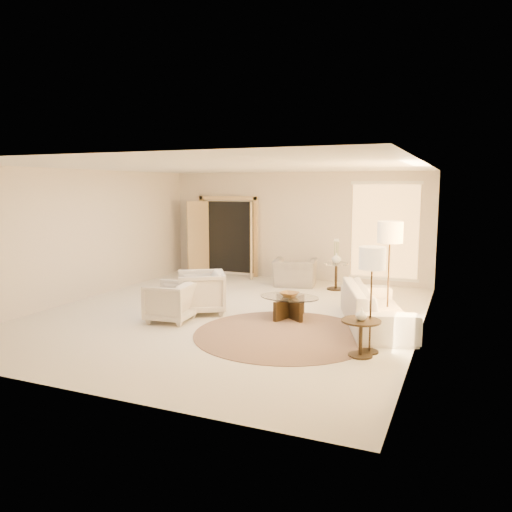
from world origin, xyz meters
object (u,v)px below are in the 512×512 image
at_px(accent_chair, 295,268).
at_px(bowl, 289,294).
at_px(sofa, 376,306).
at_px(end_table, 361,331).
at_px(armchair_left, 201,290).
at_px(armchair_right, 170,300).
at_px(coffee_table, 289,305).
at_px(side_vase, 336,258).
at_px(side_table, 336,273).
at_px(floor_lamp_far, 372,263).
at_px(floor_lamp_near, 390,237).
at_px(end_vase, 361,314).

distance_m(accent_chair, bowl, 3.05).
distance_m(sofa, end_table, 1.65).
distance_m(armchair_left, end_table, 3.59).
relative_size(armchair_right, coffee_table, 0.58).
height_order(sofa, accent_chair, accent_chair).
xyz_separation_m(armchair_right, side_vase, (2.10, 3.93, 0.36)).
bearing_deg(side_vase, coffee_table, -93.43).
distance_m(armchair_left, side_table, 3.69).
relative_size(accent_chair, side_table, 1.58).
xyz_separation_m(accent_chair, side_vase, (1.04, -0.04, 0.31)).
xyz_separation_m(end_table, floor_lamp_far, (0.09, 0.21, 0.97)).
xyz_separation_m(armchair_right, coffee_table, (1.93, 1.04, -0.14)).
distance_m(sofa, armchair_right, 3.68).
xyz_separation_m(side_table, bowl, (-0.17, -2.88, 0.06)).
relative_size(coffee_table, floor_lamp_near, 0.75).
distance_m(end_table, bowl, 2.29).
bearing_deg(sofa, floor_lamp_far, 166.74).
relative_size(accent_chair, bowl, 2.98).
height_order(armchair_right, side_vase, side_vase).
xyz_separation_m(sofa, end_vase, (0.06, -1.65, 0.26)).
distance_m(accent_chair, floor_lamp_near, 3.82).
distance_m(armchair_right, accent_chair, 4.11).
relative_size(armchair_left, accent_chair, 0.89).
bearing_deg(end_table, floor_lamp_near, 87.28).
distance_m(end_table, side_vase, 4.73).
distance_m(sofa, accent_chair, 3.77).
distance_m(coffee_table, side_table, 2.89).
height_order(floor_lamp_near, side_vase, floor_lamp_near).
height_order(sofa, end_vase, sofa).
relative_size(coffee_table, bowl, 4.02).
distance_m(armchair_right, bowl, 2.19).
xyz_separation_m(armchair_left, bowl, (1.70, 0.30, 0.00)).
xyz_separation_m(coffee_table, bowl, (0.00, 0.00, 0.19)).
bearing_deg(side_table, end_table, -71.85).
relative_size(floor_lamp_near, floor_lamp_far, 1.16).
relative_size(armchair_left, side_table, 1.40).
height_order(side_table, floor_lamp_near, floor_lamp_near).
bearing_deg(end_table, armchair_right, 171.19).
height_order(armchair_right, coffee_table, armchair_right).
bearing_deg(floor_lamp_near, coffee_table, -168.51).
relative_size(armchair_left, end_vase, 5.07).
bearing_deg(end_vase, side_vase, 108.15).
distance_m(armchair_right, end_vase, 3.62).
relative_size(side_table, floor_lamp_near, 0.35).
bearing_deg(coffee_table, side_table, 86.57).
height_order(sofa, coffee_table, sofa).
xyz_separation_m(sofa, side_vase, (-1.41, 2.83, 0.39)).
bearing_deg(coffee_table, end_vase, -44.20).
bearing_deg(coffee_table, sofa, 2.03).
relative_size(armchair_left, floor_lamp_far, 0.57).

